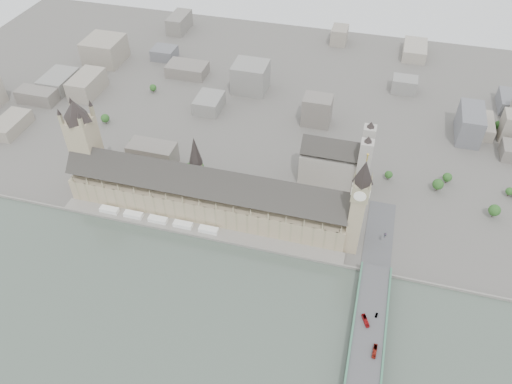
% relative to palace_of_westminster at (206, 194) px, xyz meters
% --- Properties ---
extents(ground, '(900.00, 900.00, 0.00)m').
position_rel_palace_of_westminster_xyz_m(ground, '(0.00, -19.70, -22.71)').
color(ground, '#595651').
rests_on(ground, ground).
extents(embankment_wall, '(600.00, 1.50, 3.00)m').
position_rel_palace_of_westminster_xyz_m(embankment_wall, '(0.00, -34.70, -21.21)').
color(embankment_wall, gray).
rests_on(embankment_wall, ground).
extents(river_terrace, '(270.00, 15.00, 2.00)m').
position_rel_palace_of_westminster_xyz_m(river_terrace, '(0.00, -27.20, -21.71)').
color(river_terrace, gray).
rests_on(river_terrace, ground).
extents(terrace_tents, '(118.00, 7.00, 4.00)m').
position_rel_palace_of_westminster_xyz_m(terrace_tents, '(-40.00, -26.70, -18.71)').
color(terrace_tents, white).
rests_on(terrace_tents, river_terrace).
extents(palace_of_westminster, '(265.00, 40.73, 55.44)m').
position_rel_palace_of_westminster_xyz_m(palace_of_westminster, '(0.00, 0.00, 0.00)').
color(palace_of_westminster, tan).
rests_on(palace_of_westminster, ground).
extents(elizabeth_tower, '(17.00, 17.00, 107.50)m').
position_rel_palace_of_westminster_xyz_m(elizabeth_tower, '(138.00, -11.70, 35.38)').
color(elizabeth_tower, tan).
rests_on(elizabeth_tower, ground).
extents(victoria_tower, '(30.00, 30.00, 100.00)m').
position_rel_palace_of_westminster_xyz_m(victoria_tower, '(-122.00, 6.30, 32.50)').
color(victoria_tower, tan).
rests_on(victoria_tower, ground).
extents(central_tower, '(13.00, 13.00, 48.00)m').
position_rel_palace_of_westminster_xyz_m(central_tower, '(-10.00, 6.30, 35.21)').
color(central_tower, '#85755C').
rests_on(central_tower, ground).
extents(westminster_bridge, '(25.00, 325.00, 10.25)m').
position_rel_palace_of_westminster_xyz_m(westminster_bridge, '(162.00, -107.20, -17.58)').
color(westminster_bridge, '#474749').
rests_on(westminster_bridge, ground).
extents(westminster_abbey, '(68.00, 36.00, 64.00)m').
position_rel_palace_of_westminster_xyz_m(westminster_abbey, '(110.92, 75.30, 2.38)').
color(westminster_abbey, '#AAA299').
rests_on(westminster_abbey, ground).
extents(city_skyline_inland, '(720.00, 360.00, 38.00)m').
position_rel_palace_of_westminster_xyz_m(city_skyline_inland, '(0.00, 225.30, -3.71)').
color(city_skyline_inland, gray).
rests_on(city_skyline_inland, ground).
extents(park_trees, '(110.00, 30.00, 15.00)m').
position_rel_palace_of_westminster_xyz_m(park_trees, '(-10.00, 40.30, -15.21)').
color(park_trees, '#234B1A').
rests_on(park_trees, ground).
extents(red_bus_north, '(7.09, 11.36, 3.14)m').
position_rel_palace_of_westminster_xyz_m(red_bus_north, '(158.45, -91.35, -10.88)').
color(red_bus_north, '#B61416').
rests_on(red_bus_north, westminster_bridge).
extents(red_bus_south, '(3.31, 11.36, 3.12)m').
position_rel_palace_of_westminster_xyz_m(red_bus_south, '(167.50, -115.16, -10.89)').
color(red_bus_south, '#A32014').
rests_on(red_bus_south, westminster_bridge).
extents(car_silver, '(2.12, 4.43, 1.40)m').
position_rel_palace_of_westminster_xyz_m(car_silver, '(166.18, -83.79, -11.76)').
color(car_silver, gray).
rests_on(car_silver, westminster_bridge).
extents(car_approach, '(2.29, 4.97, 1.41)m').
position_rel_palace_of_westminster_xyz_m(car_approach, '(166.21, 1.99, -11.75)').
color(car_approach, gray).
rests_on(car_approach, westminster_bridge).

